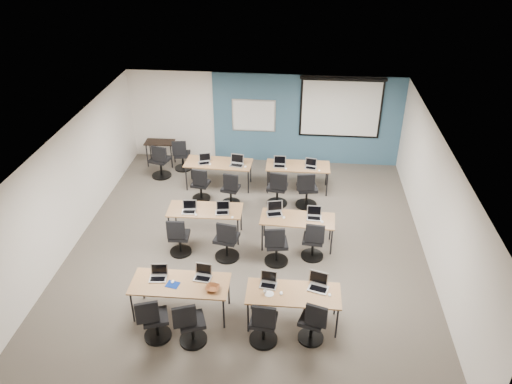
# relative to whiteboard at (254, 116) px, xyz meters

# --- Properties ---
(floor) EXTENTS (8.00, 9.00, 0.02)m
(floor) POSITION_rel_whiteboard_xyz_m (0.30, -4.43, -1.45)
(floor) COLOR #6B6354
(floor) RESTS_ON ground
(ceiling) EXTENTS (8.00, 9.00, 0.02)m
(ceiling) POSITION_rel_whiteboard_xyz_m (0.30, -4.43, 1.25)
(ceiling) COLOR white
(ceiling) RESTS_ON ground
(wall_back) EXTENTS (8.00, 0.04, 2.70)m
(wall_back) POSITION_rel_whiteboard_xyz_m (0.30, 0.07, -0.10)
(wall_back) COLOR beige
(wall_back) RESTS_ON ground
(wall_front) EXTENTS (8.00, 0.04, 2.70)m
(wall_front) POSITION_rel_whiteboard_xyz_m (0.30, -8.93, -0.10)
(wall_front) COLOR beige
(wall_front) RESTS_ON ground
(wall_left) EXTENTS (0.04, 9.00, 2.70)m
(wall_left) POSITION_rel_whiteboard_xyz_m (-3.70, -4.43, -0.10)
(wall_left) COLOR beige
(wall_left) RESTS_ON ground
(wall_right) EXTENTS (0.04, 9.00, 2.70)m
(wall_right) POSITION_rel_whiteboard_xyz_m (4.30, -4.43, -0.10)
(wall_right) COLOR beige
(wall_right) RESTS_ON ground
(blue_accent_panel) EXTENTS (5.50, 0.04, 2.70)m
(blue_accent_panel) POSITION_rel_whiteboard_xyz_m (1.55, 0.04, -0.10)
(blue_accent_panel) COLOR #3D5977
(blue_accent_panel) RESTS_ON wall_back
(whiteboard) EXTENTS (1.28, 0.03, 0.98)m
(whiteboard) POSITION_rel_whiteboard_xyz_m (0.00, 0.00, 0.00)
(whiteboard) COLOR silver
(whiteboard) RESTS_ON wall_back
(projector_screen) EXTENTS (2.40, 0.10, 1.82)m
(projector_screen) POSITION_rel_whiteboard_xyz_m (2.50, -0.02, 0.44)
(projector_screen) COLOR black
(projector_screen) RESTS_ON wall_back
(training_table_front_left) EXTENTS (1.84, 0.77, 0.73)m
(training_table_front_left) POSITION_rel_whiteboard_xyz_m (-0.73, -6.68, -0.76)
(training_table_front_left) COLOR #935931
(training_table_front_left) RESTS_ON floor
(training_table_front_right) EXTENTS (1.72, 0.72, 0.73)m
(training_table_front_right) POSITION_rel_whiteboard_xyz_m (1.38, -6.75, -0.77)
(training_table_front_right) COLOR #A76F2D
(training_table_front_right) RESTS_ON floor
(training_table_mid_left) EXTENTS (1.72, 0.71, 0.73)m
(training_table_mid_left) POSITION_rel_whiteboard_xyz_m (-0.73, -4.09, -0.77)
(training_table_mid_left) COLOR brown
(training_table_mid_left) RESTS_ON floor
(training_table_mid_right) EXTENTS (1.66, 0.69, 0.73)m
(training_table_mid_right) POSITION_rel_whiteboard_xyz_m (1.41, -4.27, -0.77)
(training_table_mid_right) COLOR olive
(training_table_mid_right) RESTS_ON floor
(training_table_back_left) EXTENTS (1.82, 0.76, 0.73)m
(training_table_back_left) POSITION_rel_whiteboard_xyz_m (-0.80, -1.70, -0.76)
(training_table_back_left) COLOR #A16E45
(training_table_back_left) RESTS_ON floor
(training_table_back_right) EXTENTS (1.71, 0.71, 0.73)m
(training_table_back_right) POSITION_rel_whiteboard_xyz_m (1.36, -1.68, -0.77)
(training_table_back_right) COLOR #955A32
(training_table_back_right) RESTS_ON floor
(laptop_0) EXTENTS (0.32, 0.27, 0.24)m
(laptop_0) POSITION_rel_whiteboard_xyz_m (-1.17, -6.56, -0.66)
(laptop_0) COLOR #BBBBBC
(laptop_0) RESTS_ON training_table_front_left
(mouse_0) EXTENTS (0.07, 0.11, 0.04)m
(mouse_0) POSITION_rel_whiteboard_xyz_m (-0.87, -6.66, -0.71)
(mouse_0) COLOR white
(mouse_0) RESTS_ON training_table_front_left
(task_chair_0) EXTENTS (0.52, 0.50, 0.98)m
(task_chair_0) POSITION_rel_whiteboard_xyz_m (-1.06, -7.38, -1.05)
(task_chair_0) COLOR black
(task_chair_0) RESTS_ON floor
(laptop_1) EXTENTS (0.32, 0.27, 0.25)m
(laptop_1) POSITION_rel_whiteboard_xyz_m (-0.33, -6.47, -0.66)
(laptop_1) COLOR #ADADAD
(laptop_1) RESTS_ON training_table_front_left
(mouse_1) EXTENTS (0.07, 0.10, 0.03)m
(mouse_1) POSITION_rel_whiteboard_xyz_m (-0.05, -6.67, -0.71)
(mouse_1) COLOR white
(mouse_1) RESTS_ON training_table_front_left
(task_chair_1) EXTENTS (0.53, 0.51, 0.99)m
(task_chair_1) POSITION_rel_whiteboard_xyz_m (-0.40, -7.42, -1.04)
(task_chair_1) COLOR black
(task_chair_1) RESTS_ON floor
(laptop_2) EXTENTS (0.31, 0.26, 0.24)m
(laptop_2) POSITION_rel_whiteboard_xyz_m (0.91, -6.56, -0.66)
(laptop_2) COLOR #A9A9B2
(laptop_2) RESTS_ON training_table_front_right
(mouse_2) EXTENTS (0.07, 0.10, 0.03)m
(mouse_2) POSITION_rel_whiteboard_xyz_m (1.16, -6.79, -0.71)
(mouse_2) COLOR white
(mouse_2) RESTS_ON training_table_front_right
(task_chair_2) EXTENTS (0.51, 0.51, 0.99)m
(task_chair_2) POSITION_rel_whiteboard_xyz_m (0.88, -7.30, -1.04)
(task_chair_2) COLOR black
(task_chair_2) RESTS_ON floor
(laptop_3) EXTENTS (0.36, 0.31, 0.27)m
(laptop_3) POSITION_rel_whiteboard_xyz_m (1.83, -6.55, -0.65)
(laptop_3) COLOR silver
(laptop_3) RESTS_ON training_table_front_right
(mouse_3) EXTENTS (0.07, 0.10, 0.03)m
(mouse_3) POSITION_rel_whiteboard_xyz_m (2.03, -6.76, -0.71)
(mouse_3) COLOR white
(mouse_3) RESTS_ON training_table_front_right
(task_chair_3) EXTENTS (0.48, 0.47, 0.96)m
(task_chair_3) POSITION_rel_whiteboard_xyz_m (1.75, -7.17, -1.06)
(task_chair_3) COLOR black
(task_chair_3) RESTS_ON floor
(laptop_4) EXTENTS (0.32, 0.27, 0.24)m
(laptop_4) POSITION_rel_whiteboard_xyz_m (-1.08, -4.21, -0.66)
(laptop_4) COLOR #B9B9B9
(laptop_4) RESTS_ON training_table_mid_left
(mouse_4) EXTENTS (0.08, 0.11, 0.03)m
(mouse_4) POSITION_rel_whiteboard_xyz_m (-0.89, -4.36, -0.71)
(mouse_4) COLOR white
(mouse_4) RESTS_ON training_table_mid_left
(task_chair_4) EXTENTS (0.49, 0.49, 0.97)m
(task_chair_4) POSITION_rel_whiteboard_xyz_m (-1.20, -4.87, -1.05)
(task_chair_4) COLOR black
(task_chair_4) RESTS_ON floor
(laptop_5) EXTENTS (0.31, 0.26, 0.23)m
(laptop_5) POSITION_rel_whiteboard_xyz_m (-0.31, -4.17, -0.66)
(laptop_5) COLOR #B2B2B4
(laptop_5) RESTS_ON training_table_mid_left
(mouse_5) EXTENTS (0.07, 0.10, 0.03)m
(mouse_5) POSITION_rel_whiteboard_xyz_m (-0.06, -4.38, -0.71)
(mouse_5) COLOR white
(mouse_5) RESTS_ON training_table_mid_left
(task_chair_5) EXTENTS (0.55, 0.55, 1.02)m
(task_chair_5) POSITION_rel_whiteboard_xyz_m (-0.11, -4.94, -1.03)
(task_chair_5) COLOR black
(task_chair_5) RESTS_ON floor
(laptop_6) EXTENTS (0.35, 0.30, 0.27)m
(laptop_6) POSITION_rel_whiteboard_xyz_m (0.88, -4.11, -0.65)
(laptop_6) COLOR #B0B0B0
(laptop_6) RESTS_ON training_table_mid_right
(mouse_6) EXTENTS (0.06, 0.10, 0.04)m
(mouse_6) POSITION_rel_whiteboard_xyz_m (1.10, -4.29, -0.71)
(mouse_6) COLOR white
(mouse_6) RESTS_ON training_table_mid_right
(task_chair_6) EXTENTS (0.52, 0.52, 1.00)m
(task_chair_6) POSITION_rel_whiteboard_xyz_m (0.97, -5.00, -1.04)
(task_chair_6) COLOR black
(task_chair_6) RESTS_ON floor
(laptop_7) EXTENTS (0.33, 0.28, 0.25)m
(laptop_7) POSITION_rel_whiteboard_xyz_m (1.77, -4.20, -0.66)
(laptop_7) COLOR silver
(laptop_7) RESTS_ON training_table_mid_right
(mouse_7) EXTENTS (0.09, 0.12, 0.04)m
(mouse_7) POSITION_rel_whiteboard_xyz_m (1.95, -4.39, -0.71)
(mouse_7) COLOR white
(mouse_7) RESTS_ON training_table_mid_right
(task_chair_7) EXTENTS (0.50, 0.50, 0.98)m
(task_chair_7) POSITION_rel_whiteboard_xyz_m (1.77, -4.74, -1.04)
(task_chair_7) COLOR black
(task_chair_7) RESTS_ON floor
(laptop_8) EXTENTS (0.32, 0.27, 0.25)m
(laptop_8) POSITION_rel_whiteboard_xyz_m (-1.18, -1.75, -0.66)
(laptop_8) COLOR #B4B3BD
(laptop_8) RESTS_ON training_table_back_left
(mouse_8) EXTENTS (0.07, 0.10, 0.04)m
(mouse_8) POSITION_rel_whiteboard_xyz_m (-1.01, -1.85, -0.71)
(mouse_8) COLOR white
(mouse_8) RESTS_ON training_table_back_left
(task_chair_8) EXTENTS (0.48, 0.48, 0.96)m
(task_chair_8) POSITION_rel_whiteboard_xyz_m (-1.16, -2.49, -1.05)
(task_chair_8) COLOR black
(task_chair_8) RESTS_ON floor
(laptop_9) EXTENTS (0.36, 0.30, 0.27)m
(laptop_9) POSITION_rel_whiteboard_xyz_m (-0.29, -1.78, -0.65)
(laptop_9) COLOR #B6B5BE
(laptop_9) RESTS_ON training_table_back_left
(mouse_9) EXTENTS (0.08, 0.12, 0.04)m
(mouse_9) POSITION_rel_whiteboard_xyz_m (-0.04, -1.90, -0.71)
(mouse_9) COLOR white
(mouse_9) RESTS_ON training_table_back_left
(task_chair_9) EXTENTS (0.48, 0.48, 0.96)m
(task_chair_9) POSITION_rel_whiteboard_xyz_m (-0.34, -2.66, -1.06)
(task_chair_9) COLOR black
(task_chair_9) RESTS_ON floor
(laptop_10) EXTENTS (0.33, 0.28, 0.25)m
(laptop_10) POSITION_rel_whiteboard_xyz_m (0.87, -1.73, -0.66)
(laptop_10) COLOR silver
(laptop_10) RESTS_ON training_table_back_right
(mouse_10) EXTENTS (0.08, 0.11, 0.04)m
(mouse_10) POSITION_rel_whiteboard_xyz_m (1.04, -1.91, -0.71)
(mouse_10) COLOR white
(mouse_10) RESTS_ON training_table_back_right
(task_chair_10) EXTENTS (0.54, 0.54, 1.02)m
(task_chair_10) POSITION_rel_whiteboard_xyz_m (0.86, -2.57, -1.03)
(task_chair_10) COLOR black
(task_chair_10) RESTS_ON floor
(laptop_11) EXTENTS (0.30, 0.26, 0.23)m
(laptop_11) POSITION_rel_whiteboard_xyz_m (1.70, -1.76, -0.66)
(laptop_11) COLOR #AAABB5
(laptop_11) RESTS_ON training_table_back_right
(mouse_11) EXTENTS (0.08, 0.10, 0.03)m
(mouse_11) POSITION_rel_whiteboard_xyz_m (1.93, -1.93, -0.71)
(mouse_11) COLOR white
(mouse_11) RESTS_ON training_table_back_right
(task_chair_11) EXTENTS (0.55, 0.55, 1.03)m
(task_chair_11) POSITION_rel_whiteboard_xyz_m (1.61, -2.57, -1.02)
(task_chair_11) COLOR black
(task_chair_11) RESTS_ON floor
(blue_mousepad) EXTENTS (0.27, 0.24, 0.01)m
(blue_mousepad) POSITION_rel_whiteboard_xyz_m (-0.86, -6.74, -0.72)
(blue_mousepad) COLOR navy
(blue_mousepad) RESTS_ON training_table_front_left
(snack_bowl) EXTENTS (0.34, 0.34, 0.07)m
(snack_bowl) POSITION_rel_whiteboard_xyz_m (-0.10, -6.80, -0.68)
(snack_bowl) COLOR brown
(snack_bowl) RESTS_ON training_table_front_left
(snack_plate) EXTENTS (0.17, 0.17, 0.01)m
(snack_plate) POSITION_rel_whiteboard_xyz_m (0.94, -6.83, -0.71)
(snack_plate) COLOR white
(snack_plate) RESTS_ON training_table_front_right
(coffee_cup) EXTENTS (0.06, 0.06, 0.05)m
(coffee_cup) POSITION_rel_whiteboard_xyz_m (0.87, -6.83, -0.68)
(coffee_cup) COLOR silver
(coffee_cup) RESTS_ON snack_plate
(utility_table) EXTENTS (0.85, 0.47, 0.75)m
(utility_table) POSITION_rel_whiteboard_xyz_m (-2.74, -0.56, -0.80)
(utility_table) COLOR black
(utility_table) RESTS_ON floor
(spare_chair_a) EXTENTS (0.50, 0.50, 0.98)m
(spare_chair_a) POSITION_rel_whiteboard_xyz_m (-2.04, -0.83, -1.05)
(spare_chair_a) COLOR black
(spare_chair_a) RESTS_ON floor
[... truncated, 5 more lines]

